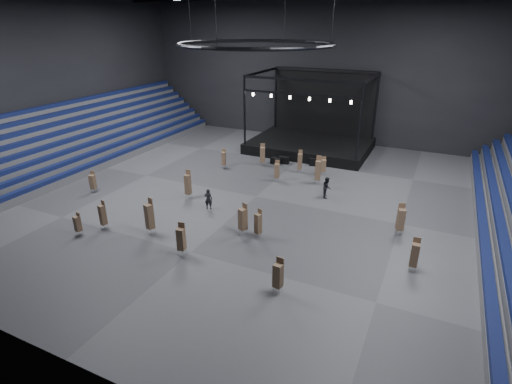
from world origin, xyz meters
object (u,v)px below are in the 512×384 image
at_px(chair_stack_11, 181,239).
at_px(chair_stack_15, 224,158).
at_px(stage, 312,137).
at_px(chair_stack_4, 78,223).
at_px(chair_stack_1, 149,216).
at_px(flight_case_mid, 284,160).
at_px(chair_stack_12, 300,161).
at_px(man_center, 208,199).
at_px(crew_member, 327,187).
at_px(chair_stack_10, 103,214).
at_px(chair_stack_5, 415,254).
at_px(chair_stack_13, 324,165).
at_px(chair_stack_2, 93,182).
at_px(chair_stack_14, 277,170).
at_px(flight_case_right, 315,162).
at_px(chair_stack_8, 243,219).
at_px(chair_stack_16, 401,219).
at_px(chair_stack_6, 263,154).
at_px(chair_stack_7, 188,184).
at_px(chair_stack_3, 278,275).
at_px(chair_stack_0, 318,170).
at_px(chair_stack_9, 258,223).
at_px(flight_case_left, 276,161).

distance_m(chair_stack_11, chair_stack_15, 17.49).
height_order(stage, chair_stack_4, stage).
bearing_deg(chair_stack_1, chair_stack_4, -135.45).
height_order(flight_case_mid, chair_stack_12, chair_stack_12).
relative_size(man_center, crew_member, 0.95).
distance_m(chair_stack_10, chair_stack_11, 7.60).
height_order(chair_stack_5, chair_stack_13, chair_stack_5).
bearing_deg(crew_member, chair_stack_2, 97.91).
height_order(chair_stack_4, chair_stack_14, chair_stack_14).
bearing_deg(flight_case_mid, flight_case_right, 13.51).
height_order(chair_stack_8, chair_stack_16, chair_stack_16).
relative_size(chair_stack_6, chair_stack_7, 0.92).
relative_size(flight_case_mid, chair_stack_1, 0.41).
relative_size(chair_stack_7, chair_stack_11, 1.12).
height_order(chair_stack_6, crew_member, chair_stack_6).
height_order(flight_case_right, chair_stack_3, chair_stack_3).
bearing_deg(chair_stack_6, chair_stack_5, -59.73).
distance_m(chair_stack_12, chair_stack_13, 2.49).
bearing_deg(chair_stack_13, crew_member, -89.99).
bearing_deg(chair_stack_16, chair_stack_2, 167.70).
relative_size(chair_stack_6, chair_stack_10, 1.06).
bearing_deg(chair_stack_4, chair_stack_5, 23.51).
height_order(chair_stack_4, chair_stack_10, chair_stack_10).
distance_m(chair_stack_0, chair_stack_10, 19.87).
bearing_deg(chair_stack_3, flight_case_mid, 118.30).
height_order(chair_stack_9, chair_stack_13, chair_stack_9).
relative_size(chair_stack_6, chair_stack_9, 1.08).
relative_size(chair_stack_4, chair_stack_7, 0.67).
relative_size(chair_stack_2, chair_stack_11, 0.85).
bearing_deg(man_center, chair_stack_4, 32.42).
height_order(chair_stack_12, chair_stack_15, chair_stack_12).
bearing_deg(chair_stack_13, chair_stack_15, 174.59).
bearing_deg(flight_case_left, flight_case_right, 19.42).
xyz_separation_m(flight_case_right, chair_stack_14, (-2.03, -6.09, 0.72)).
relative_size(chair_stack_6, crew_member, 1.28).
bearing_deg(flight_case_mid, man_center, -95.99).
bearing_deg(chair_stack_15, chair_stack_10, -111.47).
distance_m(chair_stack_0, chair_stack_11, 16.97).
relative_size(flight_case_right, chair_stack_16, 0.49).
bearing_deg(crew_member, chair_stack_4, 120.28).
relative_size(chair_stack_1, chair_stack_11, 1.20).
bearing_deg(crew_member, chair_stack_11, 141.06).
bearing_deg(chair_stack_10, flight_case_mid, 84.49).
relative_size(chair_stack_8, crew_member, 1.31).
bearing_deg(chair_stack_5, chair_stack_14, 138.98).
bearing_deg(chair_stack_16, man_center, 168.04).
xyz_separation_m(chair_stack_6, chair_stack_8, (5.09, -14.70, 0.03)).
distance_m(flight_case_left, chair_stack_12, 3.64).
bearing_deg(chair_stack_0, chair_stack_8, -110.06).
bearing_deg(chair_stack_4, chair_stack_9, 33.39).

